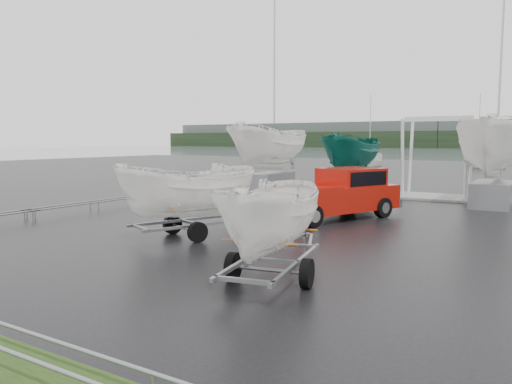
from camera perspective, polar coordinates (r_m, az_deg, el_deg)
name	(u,v)px	position (r m, az deg, el deg)	size (l,w,h in m)	color
ground_plane	(266,235)	(15.59, 1.10, -4.94)	(120.00, 120.00, 0.00)	black
dock	(390,195)	(27.47, 15.02, -0.28)	(30.00, 3.00, 0.12)	gray
pickup_truck	(338,192)	(19.03, 9.37, -0.05)	(3.90, 5.95, 1.88)	#9F1208
trailer_hitched	(189,144)	(15.08, -7.65, 5.41)	(2.45, 3.78, 5.20)	gray
trailer_parked	(272,157)	(10.20, 1.89, 4.06)	(1.93, 3.76, 4.81)	gray
boat_hoist	(437,145)	(26.74, 20.00, 5.02)	(3.30, 2.18, 4.12)	silver
keelboat_0	(270,116)	(27.98, 1.58, 8.65)	(2.67, 3.20, 10.85)	gray
keelboat_1	(353,133)	(26.08, 10.97, 6.66)	(2.11, 3.20, 6.72)	gray
keelboat_2	(497,106)	(24.36, 25.87, 8.82)	(2.77, 3.20, 10.95)	gray
mast_rack_0	(94,202)	(22.12, -18.01, -1.06)	(0.56, 6.50, 0.06)	gray
mast_rack_2	(137,383)	(5.88, -13.43, -20.47)	(7.00, 0.56, 0.06)	gray
moored_boat_0	(369,166)	(58.05, 12.82, 2.93)	(2.78, 2.84, 11.37)	white
moored_boat_1	(477,166)	(60.96, 23.96, 2.71)	(3.24, 3.31, 12.00)	white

